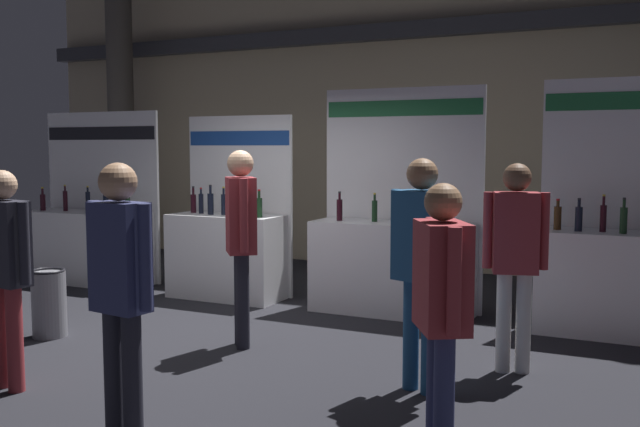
{
  "coord_description": "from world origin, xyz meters",
  "views": [
    {
      "loc": [
        3.88,
        -5.77,
        1.88
      ],
      "look_at": [
        0.68,
        0.94,
        1.18
      ],
      "focal_mm": 39.88,
      "sensor_mm": 36.0,
      "label": 1
    }
  ],
  "objects_px": {
    "exhibitor_booth_1": "(228,249)",
    "exhibitor_booth_2": "(393,258)",
    "trash_bin": "(49,303)",
    "visitor_7": "(5,260)",
    "visitor_1": "(515,249)",
    "visitor_2": "(421,252)",
    "visitor_4": "(241,229)",
    "visitor_0": "(442,295)",
    "exhibitor_booth_0": "(89,239)",
    "exhibitor_booth_3": "(611,271)",
    "visitor_5": "(120,280)"
  },
  "relations": [
    {
      "from": "exhibitor_booth_1",
      "to": "exhibitor_booth_2",
      "type": "relative_size",
      "value": 0.89
    },
    {
      "from": "trash_bin",
      "to": "visitor_7",
      "type": "relative_size",
      "value": 0.39
    },
    {
      "from": "exhibitor_booth_2",
      "to": "visitor_7",
      "type": "height_order",
      "value": "exhibitor_booth_2"
    },
    {
      "from": "visitor_1",
      "to": "trash_bin",
      "type": "bearing_deg",
      "value": 175.55
    },
    {
      "from": "exhibitor_booth_1",
      "to": "visitor_2",
      "type": "distance_m",
      "value": 3.96
    },
    {
      "from": "visitor_2",
      "to": "visitor_4",
      "type": "height_order",
      "value": "visitor_4"
    },
    {
      "from": "visitor_0",
      "to": "visitor_4",
      "type": "height_order",
      "value": "visitor_4"
    },
    {
      "from": "exhibitor_booth_0",
      "to": "visitor_4",
      "type": "height_order",
      "value": "exhibitor_booth_0"
    },
    {
      "from": "exhibitor_booth_3",
      "to": "visitor_4",
      "type": "height_order",
      "value": "exhibitor_booth_3"
    },
    {
      "from": "exhibitor_booth_1",
      "to": "visitor_0",
      "type": "height_order",
      "value": "exhibitor_booth_1"
    },
    {
      "from": "exhibitor_booth_2",
      "to": "exhibitor_booth_1",
      "type": "bearing_deg",
      "value": -177.42
    },
    {
      "from": "exhibitor_booth_2",
      "to": "visitor_1",
      "type": "bearing_deg",
      "value": -44.12
    },
    {
      "from": "exhibitor_booth_3",
      "to": "visitor_2",
      "type": "height_order",
      "value": "exhibitor_booth_3"
    },
    {
      "from": "visitor_5",
      "to": "exhibitor_booth_0",
      "type": "bearing_deg",
      "value": -36.65
    },
    {
      "from": "exhibitor_booth_2",
      "to": "exhibitor_booth_3",
      "type": "xyz_separation_m",
      "value": [
        2.28,
        0.06,
        0.01
      ]
    },
    {
      "from": "exhibitor_booth_0",
      "to": "visitor_7",
      "type": "bearing_deg",
      "value": -54.26
    },
    {
      "from": "exhibitor_booth_1",
      "to": "visitor_2",
      "type": "relative_size",
      "value": 1.26
    },
    {
      "from": "visitor_2",
      "to": "visitor_5",
      "type": "xyz_separation_m",
      "value": [
        -1.38,
        -1.76,
        -0.03
      ]
    },
    {
      "from": "visitor_2",
      "to": "exhibitor_booth_3",
      "type": "bearing_deg",
      "value": 82.48
    },
    {
      "from": "exhibitor_booth_0",
      "to": "exhibitor_booth_1",
      "type": "height_order",
      "value": "exhibitor_booth_0"
    },
    {
      "from": "exhibitor_booth_2",
      "to": "visitor_1",
      "type": "xyz_separation_m",
      "value": [
        1.63,
        -1.58,
        0.41
      ]
    },
    {
      "from": "trash_bin",
      "to": "visitor_2",
      "type": "bearing_deg",
      "value": 0.82
    },
    {
      "from": "exhibitor_booth_0",
      "to": "visitor_5",
      "type": "bearing_deg",
      "value": -44.53
    },
    {
      "from": "exhibitor_booth_1",
      "to": "visitor_0",
      "type": "relative_size",
      "value": 1.36
    },
    {
      "from": "trash_bin",
      "to": "visitor_1",
      "type": "bearing_deg",
      "value": 10.95
    },
    {
      "from": "trash_bin",
      "to": "visitor_0",
      "type": "bearing_deg",
      "value": -14.07
    },
    {
      "from": "exhibitor_booth_0",
      "to": "visitor_7",
      "type": "xyz_separation_m",
      "value": [
        2.6,
        -3.62,
        0.42
      ]
    },
    {
      "from": "exhibitor_booth_3",
      "to": "trash_bin",
      "type": "bearing_deg",
      "value": -153.63
    },
    {
      "from": "visitor_2",
      "to": "visitor_4",
      "type": "xyz_separation_m",
      "value": [
        -1.89,
        0.47,
        0.03
      ]
    },
    {
      "from": "exhibitor_booth_2",
      "to": "visitor_7",
      "type": "bearing_deg",
      "value": -116.27
    },
    {
      "from": "visitor_7",
      "to": "visitor_4",
      "type": "bearing_deg",
      "value": -109.87
    },
    {
      "from": "exhibitor_booth_2",
      "to": "visitor_4",
      "type": "distance_m",
      "value": 2.12
    },
    {
      "from": "trash_bin",
      "to": "visitor_0",
      "type": "relative_size",
      "value": 0.4
    },
    {
      "from": "exhibitor_booth_3",
      "to": "visitor_7",
      "type": "xyz_separation_m",
      "value": [
        -4.1,
        -3.75,
        0.37
      ]
    },
    {
      "from": "exhibitor_booth_0",
      "to": "visitor_0",
      "type": "bearing_deg",
      "value": -29.78
    },
    {
      "from": "exhibitor_booth_3",
      "to": "visitor_0",
      "type": "relative_size",
      "value": 1.54
    },
    {
      "from": "visitor_7",
      "to": "visitor_5",
      "type": "bearing_deg",
      "value": 173.37
    },
    {
      "from": "exhibitor_booth_2",
      "to": "visitor_7",
      "type": "distance_m",
      "value": 4.14
    },
    {
      "from": "exhibitor_booth_0",
      "to": "exhibitor_booth_3",
      "type": "bearing_deg",
      "value": 1.17
    },
    {
      "from": "exhibitor_booth_1",
      "to": "exhibitor_booth_3",
      "type": "bearing_deg",
      "value": 2.06
    },
    {
      "from": "trash_bin",
      "to": "exhibitor_booth_2",
      "type": "bearing_deg",
      "value": 41.56
    },
    {
      "from": "exhibitor_booth_3",
      "to": "visitor_0",
      "type": "xyz_separation_m",
      "value": [
        -0.73,
        -3.56,
        0.37
      ]
    },
    {
      "from": "trash_bin",
      "to": "visitor_0",
      "type": "height_order",
      "value": "visitor_0"
    },
    {
      "from": "exhibitor_booth_0",
      "to": "exhibitor_booth_3",
      "type": "height_order",
      "value": "exhibitor_booth_3"
    },
    {
      "from": "visitor_2",
      "to": "exhibitor_booth_2",
      "type": "bearing_deg",
      "value": 133.28
    },
    {
      "from": "visitor_0",
      "to": "visitor_7",
      "type": "xyz_separation_m",
      "value": [
        -3.37,
        -0.2,
        0.0
      ]
    },
    {
      "from": "exhibitor_booth_3",
      "to": "trash_bin",
      "type": "relative_size",
      "value": 3.84
    },
    {
      "from": "visitor_2",
      "to": "visitor_0",
      "type": "bearing_deg",
      "value": -47.94
    },
    {
      "from": "visitor_7",
      "to": "exhibitor_booth_2",
      "type": "bearing_deg",
      "value": -107.0
    },
    {
      "from": "trash_bin",
      "to": "exhibitor_booth_1",
      "type": "bearing_deg",
      "value": 75.74
    }
  ]
}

